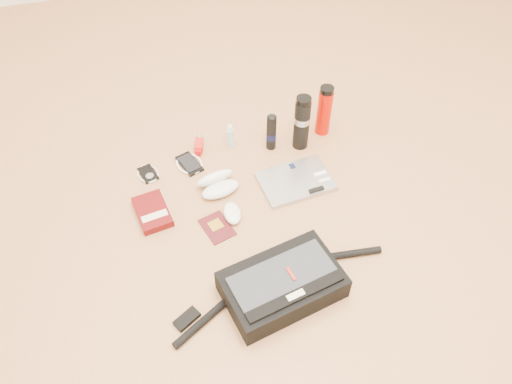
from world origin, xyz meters
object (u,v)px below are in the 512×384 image
at_px(thermos_red, 324,111).
at_px(book, 153,212).
at_px(laptop, 296,181).
at_px(thermos_black, 302,122).
at_px(messenger_bag, 282,285).

bearing_deg(thermos_red, book, -161.37).
relative_size(laptop, book, 1.56).
distance_m(laptop, book, 0.58).
height_order(laptop, thermos_red, thermos_red).
xyz_separation_m(laptop, thermos_black, (0.09, 0.21, 0.12)).
xyz_separation_m(messenger_bag, thermos_black, (0.30, 0.67, 0.08)).
relative_size(laptop, thermos_black, 1.18).
bearing_deg(book, messenger_bag, -59.88).
height_order(book, thermos_red, thermos_red).
xyz_separation_m(messenger_bag, book, (-0.37, 0.46, -0.03)).
bearing_deg(messenger_bag, thermos_red, 48.24).
relative_size(messenger_bag, thermos_red, 3.29).
xyz_separation_m(laptop, book, (-0.58, -0.00, 0.01)).
bearing_deg(thermos_black, messenger_bag, -114.23).
bearing_deg(thermos_black, laptop, -113.35).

